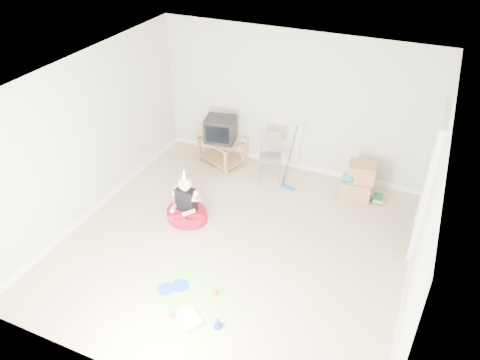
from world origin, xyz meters
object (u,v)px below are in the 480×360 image
at_px(birthday_cake, 190,320).
at_px(crt_tv, 220,129).
at_px(seated_woman, 187,209).
at_px(tv_stand, 221,150).
at_px(cardboard_boxes, 358,181).
at_px(folding_chair, 270,157).

bearing_deg(birthday_cake, crt_tv, 109.78).
relative_size(crt_tv, seated_woman, 0.55).
xyz_separation_m(tv_stand, seated_woman, (0.26, -1.80, -0.08)).
relative_size(crt_tv, cardboard_boxes, 0.83).
xyz_separation_m(crt_tv, cardboard_boxes, (2.63, -0.05, -0.42)).
height_order(folding_chair, seated_woman, seated_woman).
xyz_separation_m(crt_tv, seated_woman, (0.26, -1.80, -0.52)).
height_order(tv_stand, crt_tv, crt_tv).
relative_size(cardboard_boxes, seated_woman, 0.67).
relative_size(tv_stand, birthday_cake, 2.52).
xyz_separation_m(folding_chair, birthday_cake, (0.27, -3.53, -0.39)).
distance_m(seated_woman, birthday_cake, 2.10).
xyz_separation_m(cardboard_boxes, seated_woman, (-2.37, -1.75, -0.10)).
relative_size(tv_stand, folding_chair, 1.06).
bearing_deg(cardboard_boxes, birthday_cake, -110.42).
bearing_deg(tv_stand, birthday_cake, -70.22).
bearing_deg(folding_chair, cardboard_boxes, 1.10).
height_order(tv_stand, folding_chair, folding_chair).
bearing_deg(birthday_cake, cardboard_boxes, 69.58).
bearing_deg(crt_tv, tv_stand, 169.57).
distance_m(crt_tv, cardboard_boxes, 2.66).
relative_size(tv_stand, seated_woman, 0.96).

